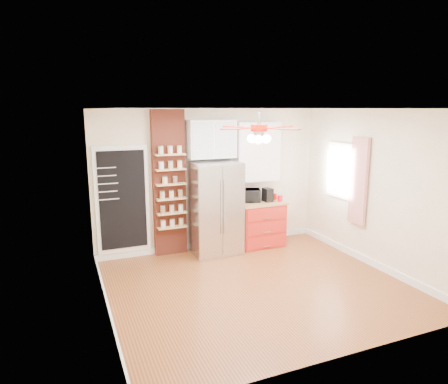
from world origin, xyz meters
name	(u,v)px	position (x,y,z in m)	size (l,w,h in m)	color
floor	(256,285)	(0.00, 0.00, 0.00)	(4.50, 4.50, 0.00)	brown
ceiling	(259,109)	(0.00, 0.00, 2.70)	(4.50, 4.50, 0.00)	white
wall_back	(211,180)	(0.00, 2.00, 1.35)	(4.50, 0.02, 2.70)	beige
wall_front	(346,241)	(0.00, -2.00, 1.35)	(4.50, 0.02, 2.70)	beige
wall_left	(101,216)	(-2.25, 0.00, 1.35)	(0.02, 4.00, 2.70)	beige
wall_right	(376,190)	(2.25, 0.00, 1.35)	(0.02, 4.00, 2.70)	beige
chalkboard	(123,200)	(-1.70, 1.96, 1.10)	(0.95, 0.05, 1.95)	white
brick_pillar	(169,183)	(-0.85, 1.92, 1.35)	(0.60, 0.16, 2.70)	brown
fridge	(215,208)	(-0.05, 1.63, 0.88)	(0.90, 0.70, 1.75)	silver
upper_glass_cabinet	(211,139)	(-0.05, 1.82, 2.15)	(0.90, 0.35, 0.70)	white
red_cabinet	(259,223)	(0.92, 1.68, 0.45)	(0.94, 0.64, 0.90)	red
upper_shelf_unit	(257,152)	(0.92, 1.85, 1.88)	(0.90, 0.30, 1.15)	white
window	(341,171)	(2.23, 0.90, 1.55)	(0.04, 0.75, 1.05)	white
curtain	(359,181)	(2.18, 0.35, 1.45)	(0.06, 0.40, 1.55)	red
ceiling_fan	(259,128)	(0.00, 0.00, 2.42)	(1.40, 1.40, 0.44)	silver
toaster_oven	(248,195)	(0.70, 1.76, 1.03)	(0.46, 0.31, 0.25)	black
coffee_maker	(268,195)	(1.07, 1.64, 1.03)	(0.15, 0.21, 0.27)	black
canister_left	(280,198)	(1.29, 1.53, 0.96)	(0.10, 0.10, 0.12)	red
canister_right	(275,196)	(1.29, 1.73, 0.96)	(0.10, 0.10, 0.12)	red
pantry_jar_oats	(165,180)	(-0.96, 1.79, 1.43)	(0.09, 0.09, 0.12)	beige
pantry_jar_beans	(175,180)	(-0.77, 1.79, 1.43)	(0.09, 0.09, 0.12)	brown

